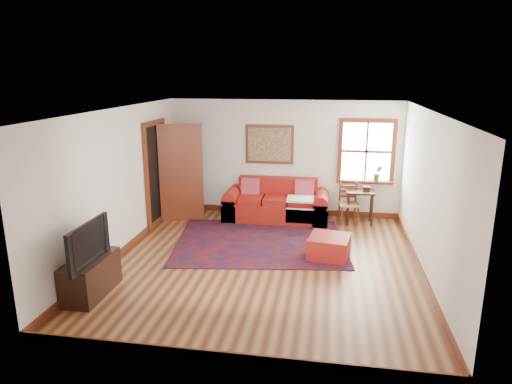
% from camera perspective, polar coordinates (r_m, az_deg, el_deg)
% --- Properties ---
extents(ground, '(5.50, 5.50, 0.00)m').
position_cam_1_polar(ground, '(7.69, 1.08, -8.73)').
color(ground, '#482413').
rests_on(ground, ground).
extents(room_envelope, '(5.04, 5.54, 2.52)m').
position_cam_1_polar(room_envelope, '(7.20, 1.16, 3.44)').
color(room_envelope, silver).
rests_on(room_envelope, ground).
extents(window, '(1.18, 0.20, 1.38)m').
position_cam_1_polar(window, '(9.87, 13.77, 4.13)').
color(window, white).
rests_on(window, ground).
extents(doorway, '(0.89, 1.08, 2.14)m').
position_cam_1_polar(doorway, '(9.54, -10.53, 2.46)').
color(doorway, black).
rests_on(doorway, ground).
extents(framed_artwork, '(1.05, 0.07, 0.85)m').
position_cam_1_polar(framed_artwork, '(9.89, 1.69, 5.97)').
color(framed_artwork, maroon).
rests_on(framed_artwork, ground).
extents(persian_rug, '(3.38, 2.85, 0.02)m').
position_cam_1_polar(persian_rug, '(8.53, 0.51, -6.22)').
color(persian_rug, '#510F0B').
rests_on(persian_rug, ground).
extents(red_leather_sofa, '(2.20, 0.91, 0.86)m').
position_cam_1_polar(red_leather_sofa, '(9.77, 2.59, -1.77)').
color(red_leather_sofa, maroon).
rests_on(red_leather_sofa, ground).
extents(red_ottoman, '(0.75, 0.75, 0.38)m').
position_cam_1_polar(red_ottoman, '(7.90, 9.14, -6.79)').
color(red_ottoman, maroon).
rests_on(red_ottoman, ground).
extents(side_table, '(0.58, 0.43, 0.69)m').
position_cam_1_polar(side_table, '(9.65, 12.90, -0.57)').
color(side_table, black).
rests_on(side_table, ground).
extents(ladder_back_chair, '(0.45, 0.43, 0.84)m').
position_cam_1_polar(ladder_back_chair, '(9.64, 11.49, -1.24)').
color(ladder_back_chair, tan).
rests_on(ladder_back_chair, ground).
extents(media_cabinet, '(0.45, 0.99, 0.55)m').
position_cam_1_polar(media_cabinet, '(6.95, -19.95, -9.87)').
color(media_cabinet, black).
rests_on(media_cabinet, ground).
extents(television, '(0.13, 1.02, 0.59)m').
position_cam_1_polar(television, '(6.59, -20.96, -5.99)').
color(television, black).
rests_on(television, media_cabinet).
extents(candle_hurricane, '(0.12, 0.12, 0.18)m').
position_cam_1_polar(candle_hurricane, '(7.07, -18.49, -6.17)').
color(candle_hurricane, silver).
rests_on(candle_hurricane, media_cabinet).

